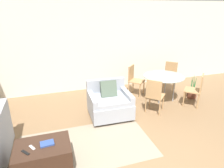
{
  "coord_description": "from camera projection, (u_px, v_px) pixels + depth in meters",
  "views": [
    {
      "loc": [
        -1.53,
        -2.4,
        2.51
      ],
      "look_at": [
        -0.11,
        2.01,
        0.75
      ],
      "focal_mm": 32.0,
      "sensor_mm": 36.0,
      "label": 1
    }
  ],
  "objects": [
    {
      "name": "dining_table",
      "position": [
        164.0,
        78.0,
        5.67
      ],
      "size": [
        1.15,
        1.15,
        0.72
      ],
      "color": "#8C9E99",
      "rests_on": "ground_plane"
    },
    {
      "name": "dining_chair_far_right",
      "position": [
        170.0,
        74.0,
        6.46
      ],
      "size": [
        0.59,
        0.59,
        0.9
      ],
      "color": "tan",
      "rests_on": "ground_plane"
    },
    {
      "name": "area_rug",
      "position": [
        87.0,
        146.0,
        3.89
      ],
      "size": [
        2.55,
        1.45,
        0.01
      ],
      "color": "gray",
      "rests_on": "ground_plane"
    },
    {
      "name": "wall_back",
      "position": [
        99.0,
        47.0,
        6.3
      ],
      "size": [
        12.0,
        0.06,
        2.75
      ],
      "color": "silver",
      "rests_on": "ground_plane"
    },
    {
      "name": "dining_chair_far_left",
      "position": [
        134.0,
        78.0,
        6.09
      ],
      "size": [
        0.59,
        0.59,
        0.9
      ],
      "color": "tan",
      "rests_on": "ground_plane"
    },
    {
      "name": "ottoman",
      "position": [
        44.0,
        156.0,
        3.26
      ],
      "size": [
        0.88,
        0.63,
        0.46
      ],
      "color": "#382319",
      "rests_on": "ground_plane"
    },
    {
      "name": "book_stack",
      "position": [
        47.0,
        143.0,
        3.22
      ],
      "size": [
        0.23,
        0.17,
        0.03
      ],
      "color": "#2D478C",
      "rests_on": "ottoman"
    },
    {
      "name": "dining_chair_near_right",
      "position": [
        197.0,
        88.0,
        5.33
      ],
      "size": [
        0.59,
        0.59,
        0.9
      ],
      "color": "tan",
      "rests_on": "ground_plane"
    },
    {
      "name": "ground_plane",
      "position": [
        153.0,
        163.0,
        3.46
      ],
      "size": [
        20.0,
        20.0,
        0.0
      ],
      "primitive_type": "plane",
      "color": "brown"
    },
    {
      "name": "dining_chair_near_left",
      "position": [
        154.0,
        94.0,
        4.97
      ],
      "size": [
        0.59,
        0.59,
        0.9
      ],
      "color": "tan",
      "rests_on": "ground_plane"
    },
    {
      "name": "armchair",
      "position": [
        109.0,
        103.0,
        4.88
      ],
      "size": [
        1.0,
        0.92,
        0.89
      ],
      "color": "#999EA8",
      "rests_on": "ground_plane"
    },
    {
      "name": "tv_remote_primary",
      "position": [
        32.0,
        147.0,
        3.14
      ],
      "size": [
        0.11,
        0.14,
        0.01
      ],
      "color": "#B7B7BC",
      "rests_on": "ottoman"
    },
    {
      "name": "tv_remote_secondary",
      "position": [
        25.0,
        152.0,
        3.03
      ],
      "size": [
        0.14,
        0.16,
        0.01
      ],
      "color": "black",
      "rests_on": "ottoman"
    },
    {
      "name": "potted_plant_small",
      "position": [
        192.0,
        92.0,
        5.94
      ],
      "size": [
        0.27,
        0.27,
        0.75
      ],
      "color": "brown",
      "rests_on": "ground_plane"
    }
  ]
}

